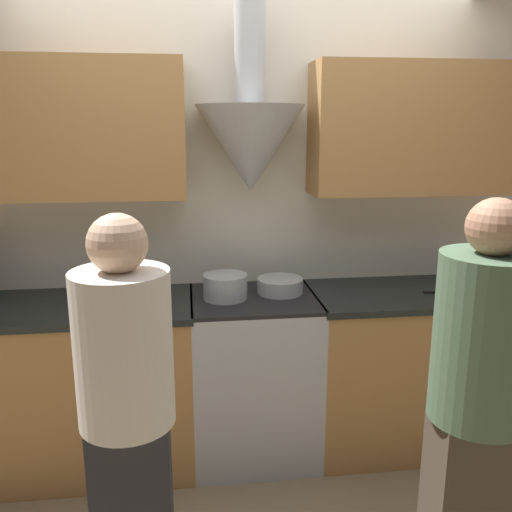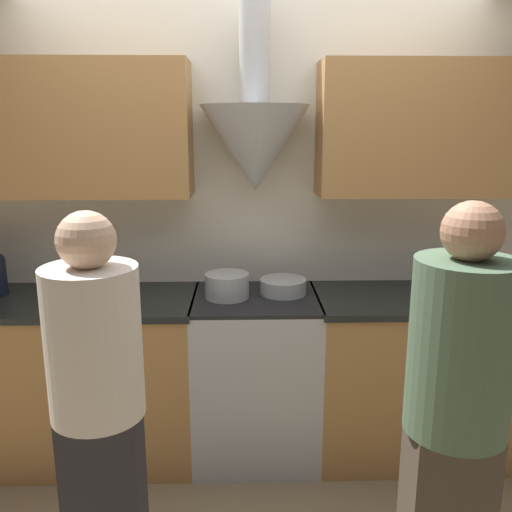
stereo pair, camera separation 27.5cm
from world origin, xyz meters
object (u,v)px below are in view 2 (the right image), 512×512
at_px(orange_fruit, 506,288).
at_px(mixing_bowl, 283,286).
at_px(stove_range, 256,375).
at_px(person_foreground_left, 99,416).
at_px(saucepan, 509,292).
at_px(stock_pot, 227,286).
at_px(person_foreground_right, 455,416).

bearing_deg(orange_fruit, mixing_bowl, 177.79).
relative_size(stove_range, mixing_bowl, 3.68).
bearing_deg(person_foreground_left, orange_fruit, 30.45).
bearing_deg(mixing_bowl, saucepan, -8.67).
bearing_deg(stove_range, mixing_bowl, 18.96).
bearing_deg(orange_fruit, saucepan, -111.22).
distance_m(stock_pot, person_foreground_left, 1.19).
bearing_deg(stock_pot, stove_range, 2.44).
xyz_separation_m(saucepan, person_foreground_right, (-0.68, -1.04, -0.10)).
bearing_deg(orange_fruit, stock_pot, -179.54).
relative_size(stove_range, person_foreground_right, 0.58).
distance_m(stock_pot, mixing_bowl, 0.31).
xyz_separation_m(stove_range, mixing_bowl, (0.15, 0.05, 0.50)).
xyz_separation_m(person_foreground_left, person_foreground_right, (1.19, -0.05, 0.01)).
distance_m(orange_fruit, saucepan, 0.14).
height_order(stove_range, person_foreground_left, person_foreground_left).
bearing_deg(saucepan, orange_fruit, 68.78).
distance_m(stove_range, mixing_bowl, 0.52).
relative_size(stove_range, stock_pot, 3.93).
bearing_deg(orange_fruit, person_foreground_right, -121.80).
xyz_separation_m(stove_range, orange_fruit, (1.36, 0.01, 0.50)).
height_order(mixing_bowl, orange_fruit, mixing_bowl).
distance_m(stove_range, person_foreground_left, 1.31).
bearing_deg(mixing_bowl, person_foreground_right, -68.42).
distance_m(stock_pot, saucepan, 1.47).
bearing_deg(stove_range, person_foreground_right, -61.47).
height_order(saucepan, person_foreground_right, person_foreground_right).
height_order(mixing_bowl, saucepan, saucepan).
bearing_deg(person_foreground_left, mixing_bowl, 59.00).
bearing_deg(stove_range, saucepan, -5.43).
xyz_separation_m(mixing_bowl, orange_fruit, (1.21, -0.05, -0.00)).
bearing_deg(person_foreground_right, stock_pot, 124.13).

